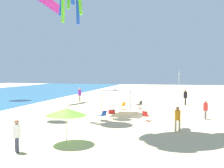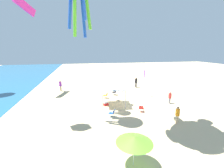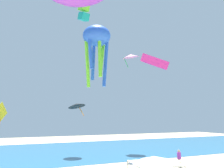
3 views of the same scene
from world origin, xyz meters
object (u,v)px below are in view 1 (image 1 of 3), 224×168
at_px(cooler_box, 112,111).
at_px(person_near_umbrella, 185,96).
at_px(folding_chair_facing_ocean, 146,115).
at_px(folding_chair_near_cooler, 139,104).
at_px(canopy_tent, 121,87).
at_px(folding_chair_right_of_tent, 103,115).
at_px(folding_chair_left_of_tent, 123,105).
at_px(banner_flag, 179,87).
at_px(person_kite_handler, 17,133).
at_px(kite_parafoil_magenta, 50,4).
at_px(person_far_stroller, 178,117).
at_px(person_watching_sky, 206,108).
at_px(beach_umbrella, 66,112).
at_px(person_by_tent, 80,94).

height_order(cooler_box, person_near_umbrella, person_near_umbrella).
bearing_deg(folding_chair_facing_ocean, folding_chair_near_cooler, -51.49).
distance_m(canopy_tent, folding_chair_right_of_tent, 4.17).
height_order(folding_chair_left_of_tent, person_near_umbrella, person_near_umbrella).
relative_size(banner_flag, person_kite_handler, 2.53).
height_order(person_near_umbrella, kite_parafoil_magenta, kite_parafoil_magenta).
height_order(folding_chair_near_cooler, folding_chair_right_of_tent, same).
bearing_deg(person_near_umbrella, folding_chair_facing_ocean, -12.55).
bearing_deg(person_kite_handler, folding_chair_facing_ocean, -73.09).
bearing_deg(folding_chair_right_of_tent, person_far_stroller, 96.55).
height_order(person_far_stroller, person_watching_sky, person_far_stroller).
distance_m(beach_umbrella, folding_chair_facing_ocean, 8.52).
relative_size(canopy_tent, folding_chair_facing_ocean, 4.34).
relative_size(banner_flag, kite_parafoil_magenta, 1.13).
distance_m(beach_umbrella, folding_chair_right_of_tent, 7.13).
relative_size(beach_umbrella, folding_chair_right_of_tent, 2.77).
bearing_deg(folding_chair_near_cooler, beach_umbrella, 24.28).
bearing_deg(person_far_stroller, cooler_box, -75.02).
height_order(beach_umbrella, banner_flag, banner_flag).
height_order(banner_flag, person_by_tent, banner_flag).
bearing_deg(cooler_box, folding_chair_near_cooler, -26.43).
bearing_deg(canopy_tent, kite_parafoil_magenta, 54.47).
relative_size(folding_chair_near_cooler, banner_flag, 0.20).
relative_size(folding_chair_left_of_tent, person_far_stroller, 0.49).
bearing_deg(person_by_tent, person_far_stroller, 7.87).
height_order(beach_umbrella, folding_chair_facing_ocean, beach_umbrella).
height_order(folding_chair_left_of_tent, banner_flag, banner_flag).
bearing_deg(folding_chair_left_of_tent, folding_chair_right_of_tent, 27.63).
distance_m(person_near_umbrella, kite_parafoil_magenta, 21.47).
distance_m(beach_umbrella, folding_chair_near_cooler, 14.93).
bearing_deg(folding_chair_near_cooler, person_far_stroller, 53.37).
height_order(banner_flag, person_near_umbrella, banner_flag).
bearing_deg(person_far_stroller, folding_chair_left_of_tent, -88.32).
relative_size(cooler_box, person_by_tent, 0.39).
bearing_deg(cooler_box, banner_flag, -68.06).
bearing_deg(canopy_tent, person_by_tent, 41.64).
bearing_deg(folding_chair_facing_ocean, canopy_tent, -21.22).
distance_m(folding_chair_left_of_tent, cooler_box, 3.00).
distance_m(folding_chair_facing_ocean, person_far_stroller, 4.02).
height_order(person_kite_handler, kite_parafoil_magenta, kite_parafoil_magenta).
xyz_separation_m(beach_umbrella, person_watching_sky, (9.49, -8.38, -0.81)).
distance_m(folding_chair_left_of_tent, folding_chair_right_of_tent, 6.43).
xyz_separation_m(beach_umbrella, cooler_box, (10.49, 0.01, -1.56)).
height_order(folding_chair_near_cooler, person_watching_sky, person_watching_sky).
bearing_deg(person_near_umbrella, banner_flag, -3.74).
relative_size(beach_umbrella, folding_chair_near_cooler, 2.77).
relative_size(beach_umbrella, folding_chair_facing_ocean, 2.77).
height_order(person_kite_handler, person_watching_sky, person_kite_handler).
bearing_deg(canopy_tent, person_near_umbrella, -37.02).
xyz_separation_m(person_by_tent, person_watching_sky, (-9.44, -14.89, -0.16)).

